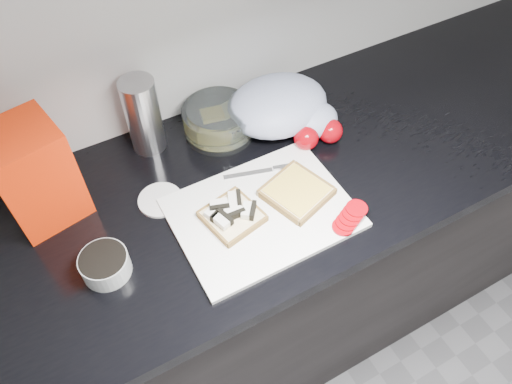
{
  "coord_description": "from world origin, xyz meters",
  "views": [
    {
      "loc": [
        -0.31,
        0.5,
        1.83
      ],
      "look_at": [
        0.03,
        1.12,
        0.95
      ],
      "focal_mm": 35.0,
      "sensor_mm": 36.0,
      "label": 1
    }
  ],
  "objects_px": {
    "cutting_board": "(262,213)",
    "steel_canister": "(143,116)",
    "bread_bag": "(34,175)",
    "glass_bowl": "(219,121)"
  },
  "relations": [
    {
      "from": "bread_bag",
      "to": "cutting_board",
      "type": "bearing_deg",
      "value": -41.79
    },
    {
      "from": "bread_bag",
      "to": "steel_canister",
      "type": "height_order",
      "value": "bread_bag"
    },
    {
      "from": "cutting_board",
      "to": "steel_canister",
      "type": "xyz_separation_m",
      "value": [
        -0.15,
        0.33,
        0.1
      ]
    },
    {
      "from": "cutting_board",
      "to": "steel_canister",
      "type": "distance_m",
      "value": 0.38
    },
    {
      "from": "glass_bowl",
      "to": "bread_bag",
      "type": "relative_size",
      "value": 0.76
    },
    {
      "from": "cutting_board",
      "to": "bread_bag",
      "type": "bearing_deg",
      "value": 149.36
    },
    {
      "from": "bread_bag",
      "to": "steel_canister",
      "type": "xyz_separation_m",
      "value": [
        0.28,
        0.08,
        -0.02
      ]
    },
    {
      "from": "bread_bag",
      "to": "glass_bowl",
      "type": "bearing_deg",
      "value": -5.74
    },
    {
      "from": "glass_bowl",
      "to": "bread_bag",
      "type": "distance_m",
      "value": 0.47
    },
    {
      "from": "cutting_board",
      "to": "glass_bowl",
      "type": "relative_size",
      "value": 2.16
    }
  ]
}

